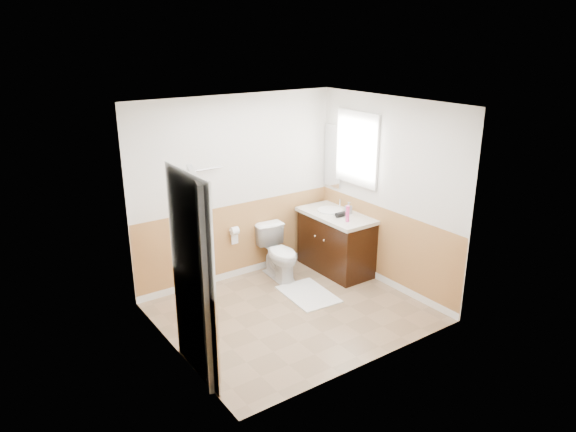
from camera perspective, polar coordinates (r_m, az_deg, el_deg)
floor at (r=6.54m, az=0.54°, el=-10.32°), size 3.00×3.00×0.00m
ceiling at (r=5.75m, az=0.62°, el=11.96°), size 3.00×3.00×0.00m
wall_back at (r=7.08m, az=-5.53°, el=2.89°), size 3.00×0.00×3.00m
wall_front at (r=5.10m, az=9.08°, el=-3.82°), size 3.00×0.00×3.00m
wall_left at (r=5.36m, az=-12.65°, el=-2.90°), size 0.00×3.00×3.00m
wall_right at (r=6.97m, az=10.70°, el=2.37°), size 0.00×3.00×3.00m
wainscot_back at (r=7.31m, az=-5.30°, el=-2.78°), size 3.00×0.00×3.00m
wainscot_front at (r=5.44m, az=8.58°, el=-11.09°), size 3.00×0.00×3.00m
wainscot_left at (r=5.68m, az=-11.98°, el=-9.91°), size 0.00×2.60×2.60m
wainscot_right at (r=7.20m, az=10.27°, el=-3.36°), size 0.00×2.60×2.60m
toilet at (r=7.27m, az=-0.94°, el=-4.01°), size 0.46×0.74×0.72m
bath_mat at (r=6.93m, az=2.20°, el=-8.47°), size 0.61×0.84×0.02m
vanity_cabinet at (r=7.51m, az=5.21°, el=-2.99°), size 0.55×1.10×0.80m
vanity_knob_left at (r=7.21m, az=3.92°, el=-2.65°), size 0.03×0.03×0.03m
vanity_knob_right at (r=7.35m, az=2.94°, el=-2.18°), size 0.03×0.03×0.03m
countertop at (r=7.36m, az=5.25°, el=0.06°), size 0.60×1.15×0.05m
sink_basin at (r=7.46m, az=4.58°, el=0.64°), size 0.36×0.36×0.02m
faucet at (r=7.55m, az=5.65°, el=1.32°), size 0.02×0.02×0.14m
lotion_bottle at (r=7.02m, az=6.46°, el=0.24°), size 0.05×0.05×0.22m
soap_dispenser at (r=7.34m, az=6.53°, el=0.87°), size 0.09×0.09×0.17m
hair_dryer_body at (r=7.22m, az=5.69°, el=0.17°), size 0.14×0.07×0.07m
hair_dryer_handle at (r=7.26m, az=5.18°, el=0.04°), size 0.03×0.03×0.07m
mirror_panel at (r=7.66m, az=4.86°, el=6.47°), size 0.02×0.35×0.90m
window_frame at (r=7.23m, az=7.46°, el=7.25°), size 0.04×0.80×1.00m
window_glass at (r=7.24m, az=7.56°, el=7.26°), size 0.01×0.70×0.90m
door at (r=5.10m, az=-9.45°, el=-6.64°), size 0.29×0.78×2.04m
door_frame at (r=5.07m, az=-10.24°, el=-6.74°), size 0.02×0.92×2.10m
door_knob at (r=5.43m, az=-10.36°, el=-5.89°), size 0.06×0.06×0.06m
towel_bar at (r=6.70m, az=-9.51°, el=4.89°), size 0.62×0.02×0.02m
tp_holder_bar at (r=7.15m, az=-5.80°, el=-1.61°), size 0.14×0.02×0.02m
tp_roll at (r=7.15m, az=-5.80°, el=-1.61°), size 0.10×0.11×0.11m
tp_sheet at (r=7.19m, az=-5.77°, el=-2.43°), size 0.10×0.01×0.16m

